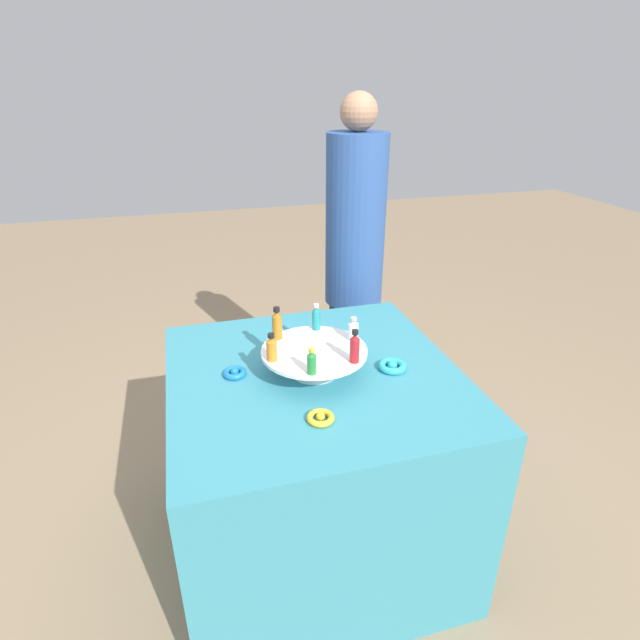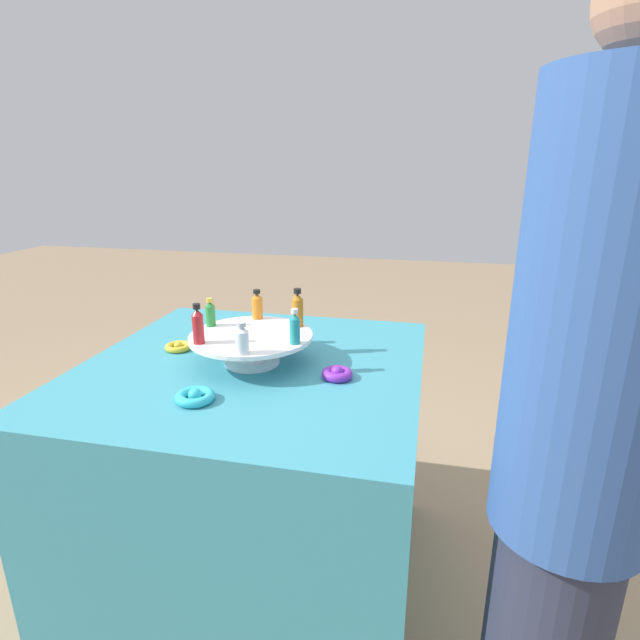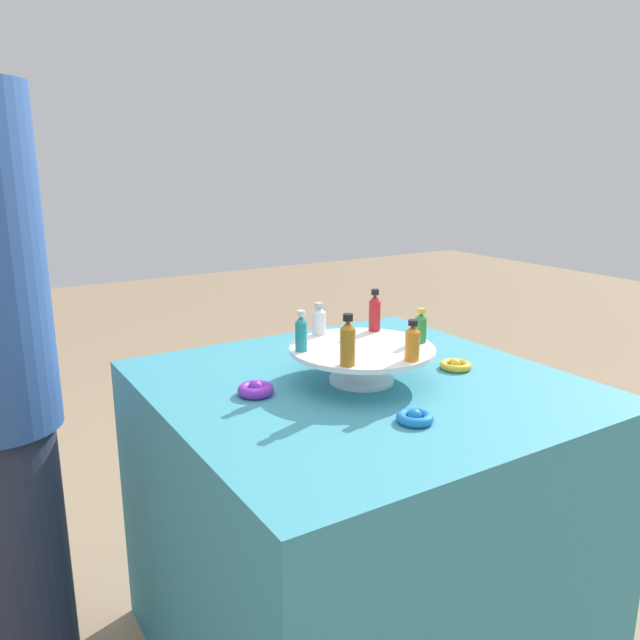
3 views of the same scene
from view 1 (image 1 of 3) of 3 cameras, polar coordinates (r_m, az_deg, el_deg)
name	(u,v)px [view 1 (image 1 of 3)]	position (r m, az deg, el deg)	size (l,w,h in m)	color
ground_plane	(315,538)	(2.25, -0.54, -23.60)	(12.00, 12.00, 0.00)	#997F60
party_table	(315,462)	(1.97, -0.59, -15.97)	(0.99, 0.99, 0.80)	teal
display_stand	(314,355)	(1.69, -0.66, -4.06)	(0.36, 0.36, 0.09)	white
bottle_green	(312,362)	(1.53, -0.96, -4.82)	(0.03, 0.03, 0.09)	#288438
bottle_red	(355,347)	(1.59, 3.98, -3.13)	(0.03, 0.03, 0.11)	#B21E23
bottle_clear	(353,329)	(1.73, 3.85, -1.08)	(0.04, 0.04, 0.09)	silver
bottle_teal	(316,318)	(1.80, -0.43, 0.28)	(0.03, 0.03, 0.10)	teal
bottle_amber	(277,324)	(1.74, -4.93, -0.48)	(0.03, 0.03, 0.12)	#AD6B19
bottle_orange	(272,348)	(1.61, -5.55, -3.22)	(0.03, 0.03, 0.09)	orange
ribbon_bow_teal	(392,366)	(1.76, 8.26, -5.22)	(0.10, 0.10, 0.03)	#2DB7CC
ribbon_bow_purple	(310,333)	(1.96, -1.18, -1.49)	(0.09, 0.09, 0.04)	purple
ribbon_bow_blue	(235,373)	(1.73, -9.73, -5.96)	(0.08, 0.08, 0.03)	blue
ribbon_bow_gold	(320,418)	(1.50, 0.06, -11.10)	(0.08, 0.08, 0.03)	gold
person_figure	(354,273)	(2.49, 3.89, 5.36)	(0.28, 0.28, 1.67)	#282D42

